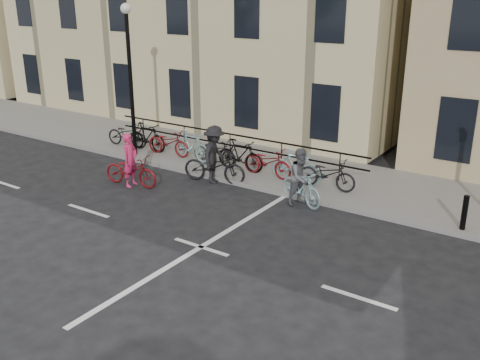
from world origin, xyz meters
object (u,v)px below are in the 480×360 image
Objects in this scene: cyclist_pink at (131,168)px; cyclist_grey at (301,182)px; cyclist_dark at (214,161)px; lamp_post at (129,62)px.

cyclist_pink is 5.39m from cyclist_grey.
cyclist_pink is at bearing 117.25° from cyclist_dark.
lamp_post is 2.99× the size of cyclist_grey.
cyclist_dark is at bearing 111.72° from cyclist_grey.
cyclist_dark is (1.99, 1.71, 0.15)m from cyclist_pink.
lamp_post is at bearing 108.74° from cyclist_grey.
cyclist_grey is at bearing -81.53° from cyclist_pink.
cyclist_dark reaches higher than cyclist_grey.
cyclist_pink is 2.63m from cyclist_dark.
lamp_post is 4.17m from cyclist_pink.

